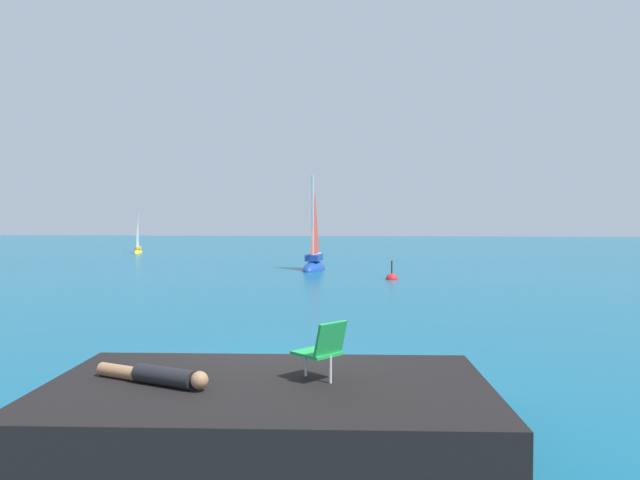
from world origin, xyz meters
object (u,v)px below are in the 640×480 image
object	(u,v)px
sailboat_far	(138,251)
marker_buoy	(392,279)
person_sunbather	(157,376)
sailboat_near	(314,264)
beach_chair	(323,347)

from	to	relation	value
sailboat_far	marker_buoy	size ratio (longest dim) A/B	3.09
sailboat_far	person_sunbather	world-z (taller)	sailboat_far
sailboat_near	beach_chair	size ratio (longest dim) A/B	7.02
marker_buoy	sailboat_near	bearing A→B (deg)	132.17
person_sunbather	marker_buoy	xyz separation A→B (m)	(3.58, 19.95, -0.80)
person_sunbather	beach_chair	distance (m)	2.16
sailboat_near	person_sunbather	distance (m)	24.39
sailboat_far	person_sunbather	bearing A→B (deg)	-169.40
person_sunbather	sailboat_far	bearing A→B (deg)	-45.90
sailboat_near	beach_chair	bearing A→B (deg)	13.92
beach_chair	sailboat_near	bearing A→B (deg)	-43.12
sailboat_far	person_sunbather	xyz separation A→B (m)	(15.82, -38.14, 0.62)
person_sunbather	beach_chair	xyz separation A→B (m)	(2.10, 0.35, 0.33)
sailboat_near	beach_chair	xyz separation A→B (m)	(2.54, -24.03, 0.83)
person_sunbather	marker_buoy	bearing A→B (deg)	-78.61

